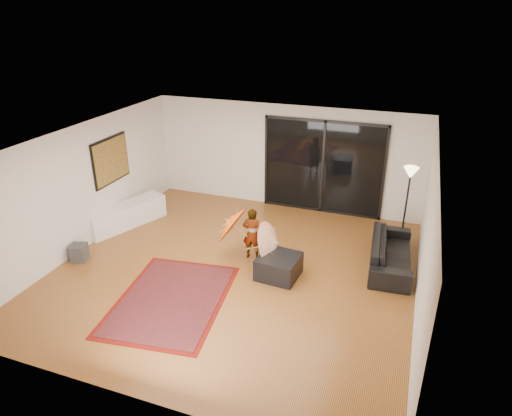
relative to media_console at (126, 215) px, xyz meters
The scene contains 17 objects.
floor 3.42m from the media_console, 17.36° to the right, with size 7.00×7.00×0.00m, color #A4622D.
ceiling 4.18m from the media_console, 17.36° to the right, with size 7.00×7.00×0.00m, color white.
wall_back 4.23m from the media_console, 37.39° to the left, with size 7.00×7.00×0.00m, color silver.
wall_front 5.67m from the media_console, 54.26° to the right, with size 7.00×7.00×0.00m, color silver.
wall_left 1.50m from the media_console, 103.82° to the right, with size 7.00×7.00×0.00m, color silver.
wall_right 6.91m from the media_console, ahead, with size 7.00×7.00×0.00m, color silver.
sliding_door 4.99m from the media_console, 29.98° to the left, with size 3.06×0.07×2.40m.
painting 1.39m from the media_console, behind, with size 0.04×1.28×1.08m.
media_console is the anchor object (origin of this frame).
speaker 1.74m from the media_console, 90.00° to the right, with size 0.31×0.31×0.36m, color #424244.
persian_rug 3.46m from the media_console, 42.72° to the right, with size 2.22×2.87×0.02m.
sofa 6.21m from the media_console, ahead, with size 2.07×0.81×0.60m, color black.
ottoman 4.24m from the media_console, 12.21° to the right, with size 0.77×0.77×0.44m, color black.
floor_lamp 6.58m from the media_console, 11.40° to the left, with size 0.32×0.32×1.84m.
child 3.44m from the media_console, ahead, with size 0.42×0.27×1.14m, color #999999.
parasol_orange 2.92m from the media_console, ahead, with size 0.64×0.91×0.91m.
parasol_white 4.05m from the media_console, ahead, with size 0.54×0.99×0.99m.
Camera 1 is at (3.10, -7.31, 5.00)m, focal length 32.00 mm.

